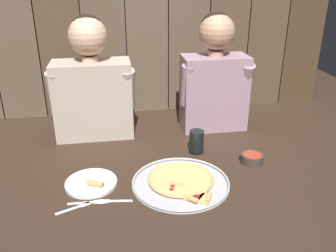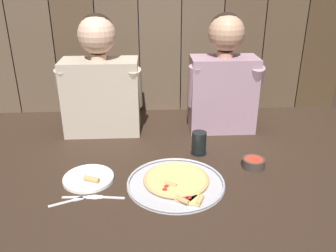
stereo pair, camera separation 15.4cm
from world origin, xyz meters
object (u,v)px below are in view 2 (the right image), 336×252
at_px(drinking_glass, 199,143).
at_px(diner_right, 224,77).
at_px(dipping_bowl, 254,163).
at_px(dinner_plate, 89,178).
at_px(diner_left, 100,80).
at_px(pizza_tray, 176,182).

bearing_deg(drinking_glass, diner_right, 60.57).
height_order(dipping_bowl, diner_right, diner_right).
bearing_deg(drinking_glass, dipping_bowl, -32.81).
relative_size(dinner_plate, drinking_glass, 1.95).
height_order(diner_left, diner_right, same).
xyz_separation_m(drinking_glass, dipping_bowl, (0.22, -0.14, -0.03)).
xyz_separation_m(pizza_tray, diner_right, (0.29, 0.54, 0.29)).
distance_m(dipping_bowl, diner_left, 0.86).
distance_m(pizza_tray, drinking_glass, 0.30).
height_order(pizza_tray, dipping_bowl, dipping_bowl).
xyz_separation_m(diner_left, diner_right, (0.64, -0.00, 0.01)).
bearing_deg(dinner_plate, diner_left, 88.84).
distance_m(diner_left, diner_right, 0.64).
height_order(drinking_glass, diner_right, diner_right).
xyz_separation_m(dinner_plate, diner_left, (0.01, 0.49, 0.28)).
bearing_deg(dipping_bowl, drinking_glass, 147.19).
bearing_deg(diner_left, diner_right, -0.03).
height_order(drinking_glass, dipping_bowl, drinking_glass).
height_order(dinner_plate, dipping_bowl, dipping_bowl).
xyz_separation_m(pizza_tray, drinking_glass, (0.13, 0.26, 0.04)).
xyz_separation_m(pizza_tray, dinner_plate, (-0.36, 0.05, -0.00)).
distance_m(pizza_tray, dinner_plate, 0.37).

